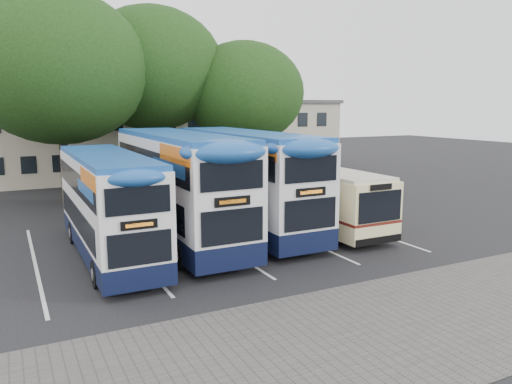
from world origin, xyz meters
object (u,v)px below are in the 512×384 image
Objects in this scene: bus_single at (312,192)px; tree_mid at (152,69)px; tree_right at (244,93)px; bus_dd_right at (245,176)px; tree_left at (58,68)px; lamp_post at (257,114)px; bus_dd_mid at (179,182)px; bus_dd_left at (108,201)px.

tree_mid is at bearing 106.40° from bus_single.
tree_mid is at bearing 159.94° from tree_right.
bus_dd_right reaches higher than bus_single.
tree_left is at bearing 130.19° from bus_single.
lamp_post reaches higher than bus_dd_mid.
tree_left reaches higher than bus_dd_right.
lamp_post is at bearing 47.45° from bus_dd_left.
bus_dd_right is at bearing 13.09° from bus_dd_left.
tree_left is 1.12× the size of bus_dd_right.
tree_mid reaches higher than bus_dd_mid.
tree_mid reaches higher than bus_single.
lamp_post is at bearing 52.44° from bus_dd_mid.
lamp_post is 16.08m from bus_dd_right.
bus_single is at bearing -107.01° from lamp_post.
bus_dd_left is (-14.11, -15.37, -2.91)m from lamp_post.
lamp_post reaches higher than bus_single.
bus_dd_left is 6.60m from bus_dd_right.
tree_left is (-14.29, -2.89, 2.74)m from lamp_post.
bus_single is (-4.45, -14.54, -3.48)m from lamp_post.
bus_dd_right is at bearing 168.54° from bus_single.
tree_right is 1.05× the size of bus_dd_left.
tree_left is at bearing 120.98° from bus_dd_right.
bus_dd_mid is at bearing -127.17° from tree_right.
lamp_post reaches higher than bus_dd_left.
tree_left is at bearing 177.92° from tree_right.
tree_mid is at bearing 15.66° from tree_left.
tree_mid is at bearing -171.67° from lamp_post.
bus_dd_left is 0.86× the size of bus_dd_mid.
bus_dd_right is at bearing -118.99° from lamp_post.
bus_dd_mid is 1.16× the size of bus_single.
tree_left is 1.29× the size of bus_dd_left.
tree_mid is 14.45m from bus_dd_mid.
bus_dd_right is (6.42, 1.49, 0.33)m from bus_dd_left.
bus_dd_left is 9.72m from bus_single.
tree_right is 0.91× the size of bus_dd_mid.
tree_left is 16.47m from bus_single.
tree_right reaches higher than lamp_post.
bus_single is (9.66, 0.84, -0.57)m from bus_dd_left.
bus_dd_mid is 1.01× the size of bus_dd_right.
bus_dd_left is 0.87× the size of bus_dd_right.
tree_mid reaches higher than tree_right.
tree_right is 12.39m from bus_dd_right.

